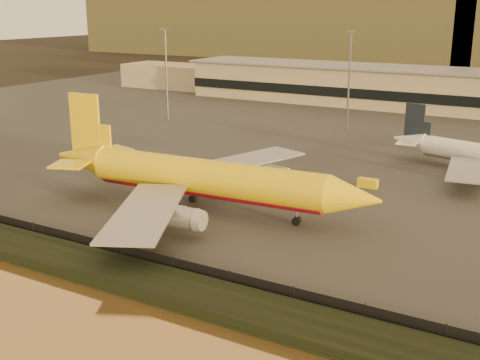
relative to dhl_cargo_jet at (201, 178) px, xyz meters
The scene contains 10 objects.
ground 13.39m from the dhl_cargo_jet, 47.22° to the right, with size 900.00×900.00×0.00m, color black.
embankment 27.71m from the dhl_cargo_jet, 72.22° to the right, with size 320.00×7.00×1.40m, color black.
tarmac 86.55m from the dhl_cargo_jet, 84.46° to the left, with size 320.00×220.00×0.20m, color #2D2D2D.
perimeter_fence 23.89m from the dhl_cargo_jet, 69.25° to the right, with size 300.00×0.05×2.20m, color black.
terminal_building 116.70m from the dhl_cargo_jet, 93.04° to the left, with size 202.00×25.00×12.60m.
apron_light_masts 70.76m from the dhl_cargo_jet, 70.52° to the left, with size 152.20×12.20×25.40m.
distant_hills 332.24m from the dhl_cargo_jet, 92.15° to the left, with size 470.00×160.00×70.00m.
dhl_cargo_jet is the anchor object (origin of this frame).
gse_vehicle_yellow 31.77m from the dhl_cargo_jet, 52.39° to the left, with size 3.56×1.60×1.60m, color yellow.
gse_vehicle_white 23.21m from the dhl_cargo_jet, 84.76° to the left, with size 4.44×2.00×2.00m, color white.
Camera 1 is at (42.32, -67.04, 31.60)m, focal length 45.00 mm.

